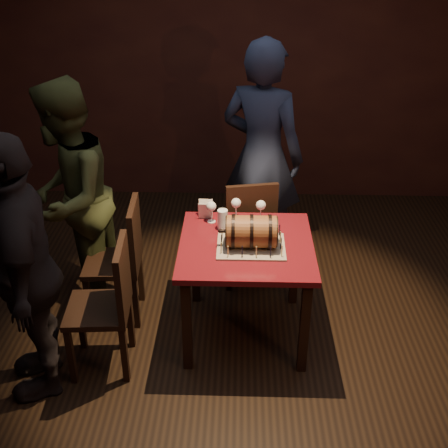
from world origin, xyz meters
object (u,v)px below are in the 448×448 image
at_px(pub_table, 246,257).
at_px(barrel_cake, 251,232).
at_px(person_back, 262,156).
at_px(chair_back, 249,227).
at_px(wine_glass_left, 211,207).
at_px(person_left_rear, 69,199).
at_px(wine_glass_right, 261,206).
at_px(chair_left_rear, 123,255).
at_px(chair_left_front, 109,300).
at_px(person_left_front, 26,270).
at_px(wine_glass_mid, 236,204).
at_px(pint_of_ale, 223,220).

relative_size(pub_table, barrel_cake, 2.31).
bearing_deg(person_back, chair_back, 99.84).
bearing_deg(wine_glass_left, person_left_rear, 174.62).
bearing_deg(barrel_cake, chair_back, 90.48).
bearing_deg(chair_back, person_back, 75.62).
bearing_deg(wine_glass_right, chair_left_rear, -172.27).
height_order(wine_glass_left, chair_left_front, chair_left_front).
xyz_separation_m(wine_glass_right, person_left_front, (-1.40, -0.85, -0.01)).
bearing_deg(chair_left_rear, wine_glass_left, 9.32).
height_order(pub_table, person_back, person_back).
bearing_deg(wine_glass_right, chair_left_front, -144.99).
xyz_separation_m(barrel_cake, chair_back, (-0.01, 0.69, -0.35)).
distance_m(chair_back, person_left_rear, 1.39).
relative_size(chair_left_front, person_left_rear, 0.53).
distance_m(wine_glass_mid, person_left_front, 1.51).
height_order(wine_glass_mid, person_left_front, person_left_front).
height_order(wine_glass_left, chair_left_rear, chair_left_rear).
xyz_separation_m(wine_glass_right, person_back, (0.03, 0.73, 0.09)).
distance_m(pub_table, wine_glass_right, 0.41).
relative_size(wine_glass_right, chair_back, 0.17).
height_order(pub_table, pint_of_ale, pint_of_ale).
xyz_separation_m(wine_glass_mid, chair_left_rear, (-0.82, -0.16, -0.34)).
relative_size(wine_glass_left, chair_left_front, 0.17).
bearing_deg(pint_of_ale, person_left_front, -147.97).
height_order(pub_table, person_left_rear, person_left_rear).
height_order(pint_of_ale, person_left_rear, person_left_rear).
bearing_deg(person_left_front, wine_glass_right, 104.35).
distance_m(wine_glass_mid, person_back, 0.73).
relative_size(wine_glass_right, pint_of_ale, 1.07).
relative_size(chair_back, person_back, 0.49).
bearing_deg(pub_table, chair_left_front, -157.81).
height_order(wine_glass_mid, chair_back, chair_back).
distance_m(wine_glass_right, chair_left_rear, 1.06).
relative_size(barrel_cake, pint_of_ale, 2.59).
bearing_deg(chair_back, person_left_rear, -169.23).
bearing_deg(barrel_cake, pint_of_ale, 129.45).
bearing_deg(chair_back, barrel_cake, -89.52).
distance_m(wine_glass_mid, pint_of_ale, 0.19).
height_order(barrel_cake, person_back, person_back).
bearing_deg(person_left_front, chair_back, 114.59).
bearing_deg(pub_table, wine_glass_left, 130.04).
relative_size(wine_glass_mid, person_left_rear, 0.09).
height_order(barrel_cake, chair_left_rear, barrel_cake).
bearing_deg(person_left_rear, wine_glass_left, 86.75).
relative_size(wine_glass_left, wine_glass_mid, 1.00).
distance_m(wine_glass_left, person_left_rear, 1.05).
distance_m(pub_table, barrel_cake, 0.24).
bearing_deg(pub_table, person_back, 83.04).
distance_m(barrel_cake, chair_left_front, 1.02).
bearing_deg(pint_of_ale, wine_glass_right, 26.79).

